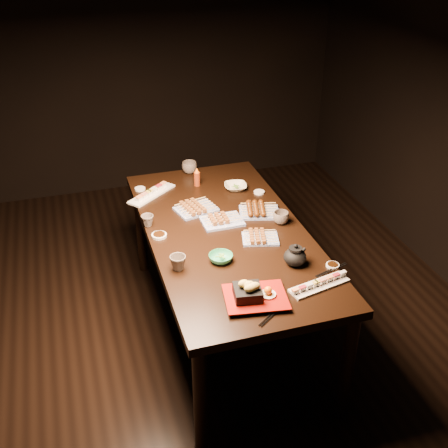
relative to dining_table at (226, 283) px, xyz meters
The scene contains 23 objects.
ground 0.53m from the dining_table, 143.41° to the right, with size 5.00×5.00×0.00m, color black.
dining_table is the anchor object (origin of this frame).
sushi_platter_near 0.81m from the dining_table, 66.05° to the right, with size 0.32×0.09×0.04m, color white, non-canonical shape.
sushi_platter_far 0.78m from the dining_table, 119.80° to the left, with size 0.37×0.10×0.04m, color white, non-canonical shape.
yakitori_plate_center 0.42m from the dining_table, 87.51° to the left, with size 0.24×0.18×0.06m, color #828EB6, non-canonical shape.
yakitori_plate_right 0.45m from the dining_table, 43.49° to the right, with size 0.20×0.15×0.05m, color #828EB6, non-canonical shape.
yakitori_plate_left 0.51m from the dining_table, 110.21° to the left, with size 0.24×0.18×0.06m, color #828EB6, non-canonical shape.
tsukune_plate 0.50m from the dining_table, 29.11° to the left, with size 0.24×0.18×0.06m, color #828EB6, non-canonical shape.
edamame_bowl_green 0.50m from the dining_table, 112.82° to the right, with size 0.13×0.13×0.04m, color #319760.
edamame_bowl_cream 0.67m from the dining_table, 66.48° to the left, with size 0.15×0.15×0.04m, color beige.
tempura_tray 0.79m from the dining_table, 94.96° to the right, with size 0.30×0.24×0.11m, color black, non-canonical shape.
teacup_near_left 0.62m from the dining_table, 140.41° to the right, with size 0.09×0.09×0.08m, color brown.
teacup_mid_right 0.53m from the dining_table, ahead, with size 0.09×0.09×0.07m, color brown.
teacup_far_left 0.62m from the dining_table, 155.40° to the left, with size 0.07×0.07×0.07m, color brown.
teacup_far_right 0.94m from the dining_table, 90.89° to the left, with size 0.10×0.10×0.08m, color brown.
teapot 0.66m from the dining_table, 60.34° to the right, with size 0.14×0.14×0.12m, color black, non-canonical shape.
condiment_bottle 0.77m from the dining_table, 91.12° to the left, with size 0.04×0.04×0.13m, color maroon.
sauce_dish_west 0.55m from the dining_table, behind, with size 0.09×0.09×0.02m, color white.
sauce_dish_east 0.65m from the dining_table, 48.93° to the left, with size 0.07×0.07×0.01m, color white.
sauce_dish_se 0.77m from the dining_table, 49.73° to the right, with size 0.07×0.07×0.01m, color white.
sauce_dish_nw 0.87m from the dining_table, 120.14° to the left, with size 0.07×0.07×0.01m, color white.
chopsticks_near 0.87m from the dining_table, 90.92° to the right, with size 0.22×0.02×0.01m, color black, non-canonical shape.
chopsticks_se 0.78m from the dining_table, 53.24° to the right, with size 0.21×0.02×0.01m, color black, non-canonical shape.
Camera 1 is at (-0.53, -2.45, 2.44)m, focal length 45.00 mm.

